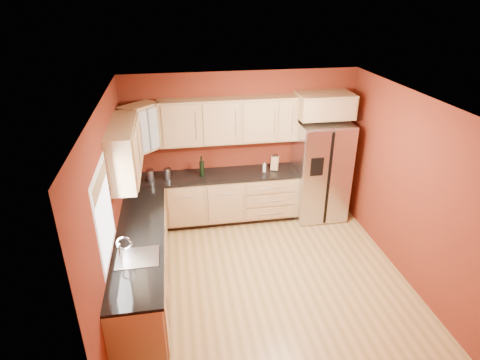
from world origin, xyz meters
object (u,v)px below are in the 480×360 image
object	(u,v)px
refrigerator	(320,170)
canister_left	(150,176)
soap_dispenser	(264,167)
wine_bottle_a	(201,166)
knife_block	(275,163)

from	to	relation	value
refrigerator	canister_left	bearing A→B (deg)	-179.74
canister_left	soap_dispenser	bearing A→B (deg)	1.52
refrigerator	soap_dispenser	size ratio (longest dim) A/B	10.19
refrigerator	wine_bottle_a	xyz separation A→B (m)	(-2.09, 0.11, 0.19)
knife_block	soap_dispenser	bearing A→B (deg)	-137.26
knife_block	canister_left	bearing A→B (deg)	-152.71
canister_left	soap_dispenser	world-z (taller)	canister_left
refrigerator	soap_dispenser	bearing A→B (deg)	177.83
wine_bottle_a	soap_dispenser	world-z (taller)	wine_bottle_a
refrigerator	canister_left	world-z (taller)	refrigerator
refrigerator	knife_block	world-z (taller)	refrigerator
wine_bottle_a	canister_left	bearing A→B (deg)	-172.09
wine_bottle_a	soap_dispenser	size ratio (longest dim) A/B	1.87
canister_left	knife_block	world-z (taller)	knife_block
soap_dispenser	wine_bottle_a	bearing A→B (deg)	176.45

